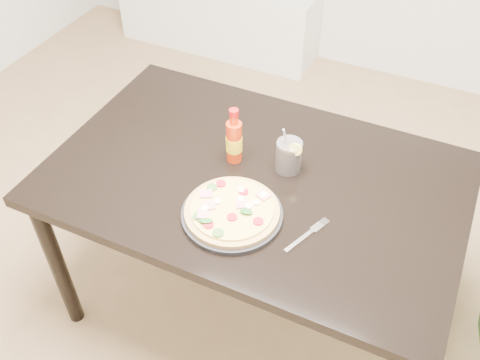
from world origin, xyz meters
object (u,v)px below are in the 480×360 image
at_px(cola_cup, 289,157).
at_px(media_console, 217,15).
at_px(plate, 232,214).
at_px(pizza, 232,210).
at_px(dining_table, 255,192).
at_px(hot_sauce_bottle, 234,141).
at_px(fork, 308,234).

distance_m(cola_cup, media_console, 2.23).
height_order(plate, pizza, pizza).
xyz_separation_m(dining_table, hot_sauce_bottle, (-0.10, 0.04, 0.17)).
relative_size(pizza, fork, 1.65).
distance_m(dining_table, media_console, 2.21).
bearing_deg(media_console, hot_sauce_bottle, -60.99).
xyz_separation_m(plate, cola_cup, (0.08, 0.28, 0.05)).
xyz_separation_m(hot_sauce_bottle, fork, (0.35, -0.22, -0.08)).
bearing_deg(plate, hot_sauce_bottle, 114.12).
bearing_deg(plate, media_console, 118.45).
distance_m(pizza, cola_cup, 0.29).
bearing_deg(dining_table, fork, -34.39).
height_order(cola_cup, fork, cola_cup).
bearing_deg(cola_cup, plate, -105.47).
xyz_separation_m(dining_table, media_console, (-1.11, 1.87, -0.42)).
height_order(hot_sauce_bottle, fork, hot_sauce_bottle).
height_order(dining_table, hot_sauce_bottle, hot_sauce_bottle).
distance_m(cola_cup, fork, 0.30).
bearing_deg(dining_table, plate, -86.82).
bearing_deg(cola_cup, dining_table, -139.05).
distance_m(dining_table, cola_cup, 0.18).
relative_size(dining_table, media_console, 1.00).
bearing_deg(media_console, cola_cup, -56.19).
height_order(plate, fork, plate).
relative_size(cola_cup, media_console, 0.13).
bearing_deg(media_console, plate, -61.55).
relative_size(plate, fork, 1.77).
xyz_separation_m(plate, media_console, (-1.12, 2.07, -0.51)).
relative_size(plate, hot_sauce_bottle, 1.50).
relative_size(hot_sauce_bottle, fork, 1.18).
bearing_deg(pizza, cola_cup, 74.26).
bearing_deg(pizza, hot_sauce_bottle, 113.92).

